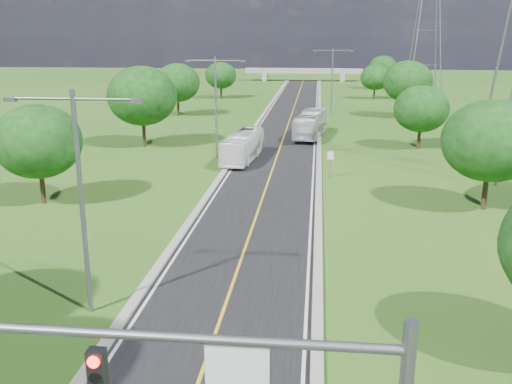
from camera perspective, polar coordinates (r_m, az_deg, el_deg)
ground at (r=71.69m, az=2.92°, el=5.85°), size 260.00×260.00×0.00m
road at (r=77.60m, az=3.18°, el=6.62°), size 8.00×150.00×0.06m
curb_left at (r=77.92m, az=0.04°, el=6.74°), size 0.50×150.00×0.22m
curb_right at (r=77.48m, az=6.34°, el=6.60°), size 0.50×150.00×0.22m
speed_limit_sign at (r=49.68m, az=7.44°, el=3.20°), size 0.55×0.09×2.40m
overpass at (r=150.90m, az=4.76°, el=11.91°), size 30.00×3.00×3.20m
streetlight_near_left at (r=25.44m, az=-17.18°, el=0.66°), size 5.90×0.25×10.00m
streetlight_mid_left at (r=56.77m, az=-4.05°, el=9.30°), size 5.90×0.25×10.00m
streetlight_far_right at (r=88.77m, az=7.62°, el=11.50°), size 5.90×0.25×10.00m
power_tower_far at (r=127.45m, az=16.79°, el=15.86°), size 9.00×6.40×28.00m
tree_lb at (r=44.07m, az=-20.99°, el=4.74°), size 6.30×6.30×7.33m
tree_lc at (r=63.79m, az=-11.33°, el=9.40°), size 7.56×7.56×8.79m
tree_ld at (r=87.40m, az=-7.87°, el=10.77°), size 6.72×6.72×7.82m
tree_le at (r=110.38m, az=-3.54°, el=11.56°), size 5.88×5.88×6.84m
tree_rb at (r=42.89m, az=22.42°, el=4.74°), size 6.72×6.72×7.82m
tree_rc at (r=63.98m, az=16.20°, el=7.99°), size 5.88×5.88×6.84m
tree_rd at (r=87.78m, az=14.95°, el=10.62°), size 7.14×7.14×8.30m
tree_re at (r=111.33m, az=11.81°, el=11.14°), size 5.46×5.46×6.35m
tree_rf at (r=131.50m, az=12.57°, el=12.02°), size 6.30×6.30×7.33m
bus_outbound at (r=69.09m, az=5.49°, el=6.76°), size 4.09×11.26×3.07m
bus_inbound at (r=56.05m, az=-1.31°, el=4.60°), size 3.25×10.14×2.78m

